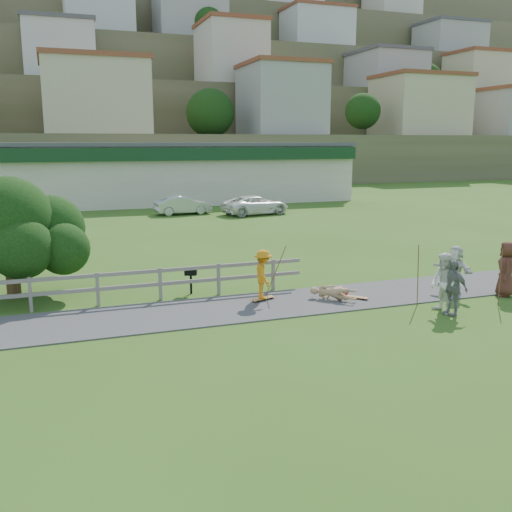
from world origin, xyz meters
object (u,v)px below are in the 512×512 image
object	(u,v)px
spectator_a	(444,283)
car_white	(256,205)
skater_fallen	(333,293)
spectator_c	(506,269)
spectator_d	(455,270)
tree	(11,250)
bbq	(191,281)
spectator_b	(452,288)
car_silver	(183,205)
skater_rider	(263,277)

from	to	relation	value
spectator_a	car_white	xyz separation A→B (m)	(2.78, 24.65, -0.25)
skater_fallen	spectator_a	bearing A→B (deg)	-88.16
spectator_c	car_white	world-z (taller)	spectator_c
spectator_c	spectator_d	size ratio (longest dim) A/B	1.10
tree	bbq	size ratio (longest dim) A/B	5.42
spectator_a	spectator_b	distance (m)	0.28
spectator_b	spectator_c	xyz separation A→B (m)	(3.13, 1.16, 0.09)
skater_fallen	car_silver	world-z (taller)	car_silver
spectator_d	car_silver	distance (m)	25.11
bbq	skater_rider	bearing A→B (deg)	-20.85
car_white	skater_fallen	bearing A→B (deg)	155.49
tree	spectator_a	bearing A→B (deg)	-27.11
spectator_a	spectator_b	bearing A→B (deg)	34.74
spectator_a	bbq	distance (m)	8.28
tree	bbq	world-z (taller)	tree
spectator_b	car_silver	xyz separation A→B (m)	(-2.30, 26.71, -0.18)
skater_fallen	spectator_b	bearing A→B (deg)	-89.13
spectator_a	car_white	distance (m)	24.80
spectator_a	tree	distance (m)	13.97
skater_rider	bbq	size ratio (longest dim) A/B	1.84
spectator_b	car_white	xyz separation A→B (m)	(2.63, 24.86, -0.16)
spectator_a	spectator_c	xyz separation A→B (m)	(3.27, 0.94, 0.00)
spectator_b	car_white	distance (m)	25.00
spectator_a	bbq	size ratio (longest dim) A/B	2.11
skater_fallen	spectator_d	xyz separation A→B (m)	(4.29, -0.65, 0.57)
skater_rider	skater_fallen	bearing A→B (deg)	-101.91
spectator_b	car_white	bearing A→B (deg)	155.60
spectator_b	car_silver	size ratio (longest dim) A/B	0.42
skater_rider	car_white	distance (m)	22.82
car_silver	bbq	xyz separation A→B (m)	(-4.55, -21.66, -0.23)
skater_rider	spectator_c	world-z (taller)	spectator_c
skater_fallen	tree	xyz separation A→B (m)	(-9.89, 4.02, 1.34)
skater_fallen	spectator_a	distance (m)	3.50
spectator_d	tree	xyz separation A→B (m)	(-14.19, 4.67, 0.76)
spectator_b	tree	world-z (taller)	tree
skater_fallen	spectator_c	distance (m)	6.00
skater_fallen	car_silver	distance (m)	24.16
skater_rider	tree	distance (m)	8.43
spectator_a	car_white	bearing A→B (deg)	174.95
skater_fallen	bbq	distance (m)	4.86
spectator_a	car_white	world-z (taller)	spectator_a
spectator_c	car_white	xyz separation A→B (m)	(-0.49, 23.71, -0.26)
spectator_b	car_silver	world-z (taller)	spectator_b
spectator_c	car_silver	world-z (taller)	spectator_c
spectator_d	tree	bearing A→B (deg)	-120.86
spectator_a	spectator_d	world-z (taller)	spectator_a
skater_rider	spectator_b	xyz separation A→B (m)	(4.84, -3.31, 0.03)
car_silver	tree	xyz separation A→B (m)	(-10.27, -20.13, 0.95)
spectator_a	car_silver	xyz separation A→B (m)	(-2.15, 26.49, -0.27)
skater_rider	bbq	distance (m)	2.68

